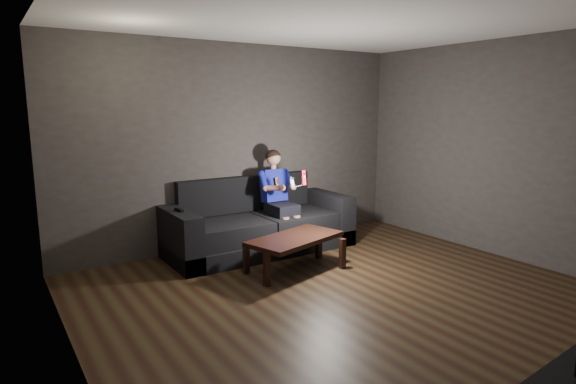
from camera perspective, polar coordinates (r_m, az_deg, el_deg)
floor at (r=4.83m, az=8.76°, el=-12.95°), size 5.00×5.00×0.00m
back_wall at (r=6.54m, az=-5.66°, el=5.44°), size 5.00×0.04×2.70m
left_wall at (r=3.37m, az=-24.19°, el=0.06°), size 0.04×5.00×2.70m
right_wall at (r=6.42m, az=26.08°, el=4.36°), size 0.04×5.00×2.70m
ceiling at (r=4.52m, az=9.75°, el=20.40°), size 5.00×5.00×0.02m
sofa at (r=6.39m, az=-3.63°, el=-4.13°), size 2.45×1.06×0.95m
child at (r=6.37m, az=-1.19°, el=0.25°), size 0.48×0.59×1.19m
wii_remote_red at (r=6.00m, az=1.86°, el=1.70°), size 0.06×0.08×0.19m
nunchuk_white at (r=5.92m, az=0.46°, el=1.18°), size 0.07×0.09×0.14m
wii_remote_black at (r=5.78m, az=-12.80°, el=-2.10°), size 0.06×0.17×0.03m
coffee_table at (r=5.54m, az=0.85°, el=-5.85°), size 1.24×0.85×0.41m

